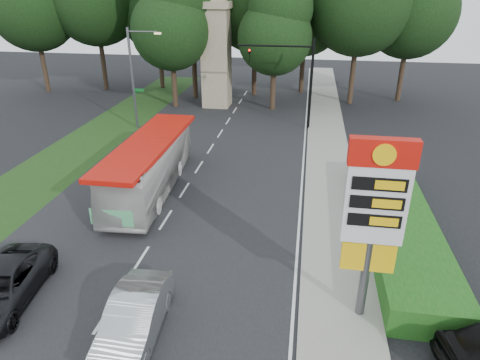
% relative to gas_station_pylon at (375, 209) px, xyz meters
% --- Properties ---
extents(ground, '(120.00, 120.00, 0.00)m').
position_rel_gas_station_pylon_xyz_m(ground, '(-9.20, -1.99, -4.45)').
color(ground, black).
rests_on(ground, ground).
extents(road_surface, '(14.00, 80.00, 0.02)m').
position_rel_gas_station_pylon_xyz_m(road_surface, '(-9.20, 10.01, -4.44)').
color(road_surface, black).
rests_on(road_surface, ground).
extents(sidewalk_right, '(3.00, 80.00, 0.12)m').
position_rel_gas_station_pylon_xyz_m(sidewalk_right, '(-0.70, 10.01, -4.39)').
color(sidewalk_right, gray).
rests_on(sidewalk_right, ground).
extents(grass_verge_left, '(5.00, 50.00, 0.02)m').
position_rel_gas_station_pylon_xyz_m(grass_verge_left, '(-18.70, 16.01, -4.44)').
color(grass_verge_left, '#193814').
rests_on(grass_verge_left, ground).
extents(hedge, '(3.00, 14.00, 1.20)m').
position_rel_gas_station_pylon_xyz_m(hedge, '(2.30, 6.01, -3.85)').
color(hedge, '#154B14').
rests_on(hedge, ground).
extents(gas_station_pylon, '(2.10, 0.45, 6.85)m').
position_rel_gas_station_pylon_xyz_m(gas_station_pylon, '(0.00, 0.00, 0.00)').
color(gas_station_pylon, '#59595E').
rests_on(gas_station_pylon, ground).
extents(traffic_signal_mast, '(6.10, 0.35, 7.20)m').
position_rel_gas_station_pylon_xyz_m(traffic_signal_mast, '(-3.52, 22.00, 0.22)').
color(traffic_signal_mast, black).
rests_on(traffic_signal_mast, ground).
extents(streetlight_signs, '(2.75, 0.98, 8.00)m').
position_rel_gas_station_pylon_xyz_m(streetlight_signs, '(-16.19, 20.01, -0.01)').
color(streetlight_signs, '#59595E').
rests_on(streetlight_signs, ground).
extents(monument, '(3.00, 3.00, 10.05)m').
position_rel_gas_station_pylon_xyz_m(monument, '(-11.20, 28.01, 0.66)').
color(monument, gray).
rests_on(monument, ground).
extents(tree_monument_left, '(7.28, 7.28, 14.30)m').
position_rel_gas_station_pylon_xyz_m(tree_monument_left, '(-15.20, 27.01, 4.23)').
color(tree_monument_left, '#2D2116').
rests_on(tree_monument_left, ground).
extents(tree_monument_right, '(6.72, 6.72, 13.20)m').
position_rel_gas_station_pylon_xyz_m(tree_monument_right, '(-5.70, 27.51, 3.56)').
color(tree_monument_right, '#2D2116').
rests_on(tree_monument_right, ground).
extents(transit_bus, '(3.23, 10.96, 3.01)m').
position_rel_gas_station_pylon_xyz_m(transit_bus, '(-11.11, 8.84, -2.94)').
color(transit_bus, beige).
rests_on(transit_bus, ground).
extents(sedan_silver, '(1.97, 4.85, 1.56)m').
position_rel_gas_station_pylon_xyz_m(sedan_silver, '(-7.70, -2.33, -3.67)').
color(sedan_silver, '#A8ABB0').
rests_on(sedan_silver, ground).
extents(suv_charcoal, '(3.07, 5.49, 1.45)m').
position_rel_gas_station_pylon_xyz_m(suv_charcoal, '(-13.33, -1.41, -3.72)').
color(suv_charcoal, black).
rests_on(suv_charcoal, ground).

